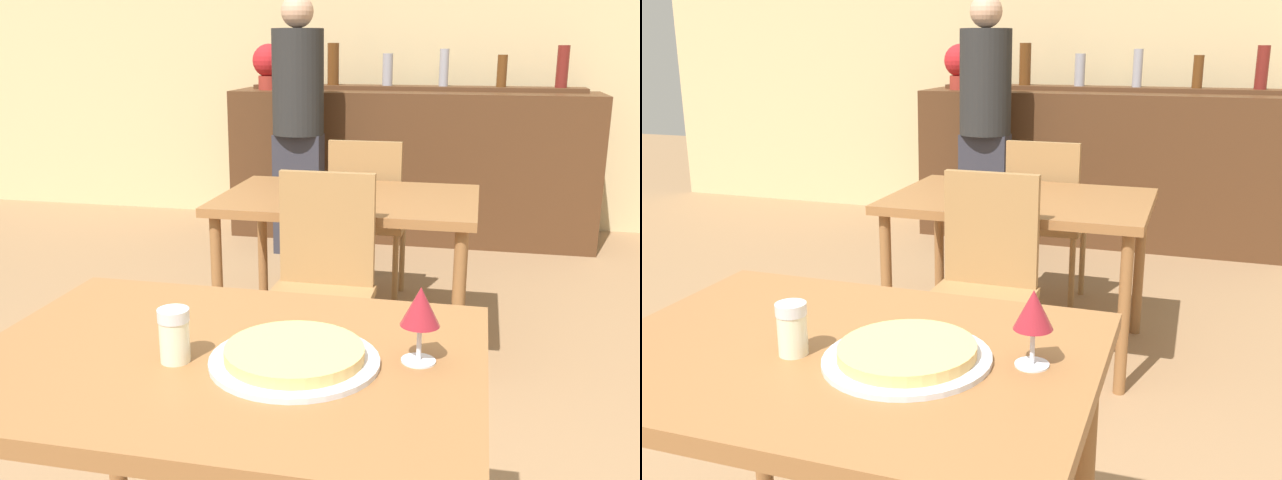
% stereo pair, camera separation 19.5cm
% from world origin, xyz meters
% --- Properties ---
extents(wall_back, '(8.00, 0.05, 2.80)m').
position_xyz_m(wall_back, '(0.00, 4.41, 1.40)').
color(wall_back, '#D1B784').
rests_on(wall_back, ground_plane).
extents(dining_table_near, '(1.06, 0.78, 0.78)m').
position_xyz_m(dining_table_near, '(0.00, 0.00, 0.69)').
color(dining_table_near, brown).
rests_on(dining_table_near, ground_plane).
extents(dining_table_far, '(1.16, 0.79, 0.73)m').
position_xyz_m(dining_table_far, '(-0.08, 1.85, 0.65)').
color(dining_table_far, brown).
rests_on(dining_table_far, ground_plane).
extents(bar_counter, '(2.60, 0.56, 1.07)m').
position_xyz_m(bar_counter, '(0.00, 3.91, 0.53)').
color(bar_counter, '#4C2D19').
rests_on(bar_counter, ground_plane).
extents(bar_back_shelf, '(2.39, 0.24, 0.33)m').
position_xyz_m(bar_back_shelf, '(0.01, 4.05, 1.13)').
color(bar_back_shelf, '#4C2D19').
rests_on(bar_back_shelf, bar_counter).
extents(chair_far_side_front, '(0.40, 0.40, 0.92)m').
position_xyz_m(chair_far_side_front, '(-0.08, 1.29, 0.53)').
color(chair_far_side_front, olive).
rests_on(chair_far_side_front, ground_plane).
extents(chair_far_side_back, '(0.40, 0.40, 0.92)m').
position_xyz_m(chair_far_side_back, '(-0.08, 2.41, 0.53)').
color(chair_far_side_back, olive).
rests_on(chair_far_side_back, ground_plane).
extents(pizza_tray, '(0.34, 0.34, 0.04)m').
position_xyz_m(pizza_tray, '(0.15, -0.02, 0.79)').
color(pizza_tray, silver).
rests_on(pizza_tray, dining_table_near).
extents(cheese_shaker, '(0.06, 0.06, 0.11)m').
position_xyz_m(cheese_shaker, '(-0.09, -0.06, 0.83)').
color(cheese_shaker, beige).
rests_on(cheese_shaker, dining_table_near).
extents(person_standing, '(0.34, 0.34, 1.70)m').
position_xyz_m(person_standing, '(-0.70, 3.33, 0.92)').
color(person_standing, '#2D2D38').
rests_on(person_standing, ground_plane).
extents(wine_glass, '(0.08, 0.08, 0.16)m').
position_xyz_m(wine_glass, '(0.39, 0.05, 0.89)').
color(wine_glass, silver).
rests_on(wine_glass, dining_table_near).
extents(potted_plant, '(0.24, 0.24, 0.33)m').
position_xyz_m(potted_plant, '(-1.05, 3.86, 1.25)').
color(potted_plant, maroon).
rests_on(potted_plant, bar_counter).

